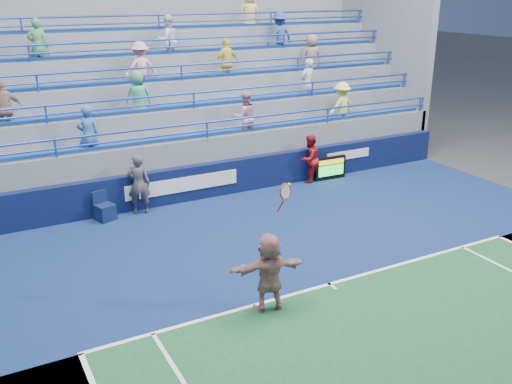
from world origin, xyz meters
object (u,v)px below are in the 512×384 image
judge_chair (105,211)px  tennis_player (269,272)px  line_judge (139,184)px  serve_speed_board (330,168)px  ball_girl (309,159)px

judge_chair → tennis_player: (1.78, -6.34, 0.57)m
judge_chair → tennis_player: size_ratio=0.31×
tennis_player → line_judge: (-0.74, 6.38, 0.05)m
serve_speed_board → tennis_player: size_ratio=0.43×
serve_speed_board → line_judge: 6.73m
ball_girl → line_judge: bearing=-20.2°
tennis_player → ball_girl: (5.18, 6.46, -0.03)m
judge_chair → line_judge: (1.05, 0.04, 0.62)m
serve_speed_board → ball_girl: size_ratio=0.72×
judge_chair → tennis_player: bearing=-74.3°
judge_chair → ball_girl: ball_girl is taller
judge_chair → serve_speed_board: bearing=0.0°
tennis_player → ball_girl: bearing=51.3°
tennis_player → line_judge: size_ratio=1.50×
tennis_player → line_judge: 6.43m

